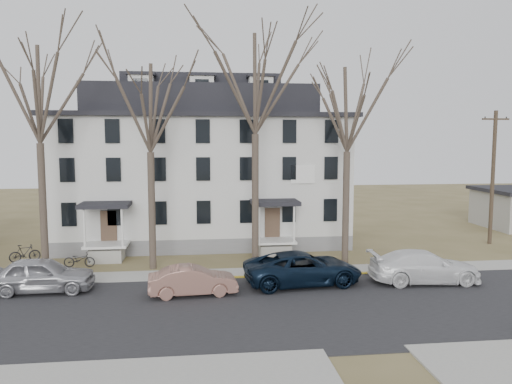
{
  "coord_description": "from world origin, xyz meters",
  "views": [
    {
      "loc": [
        -2.36,
        -19.12,
        7.5
      ],
      "look_at": [
        0.95,
        9.0,
        4.49
      ],
      "focal_mm": 35.0,
      "sensor_mm": 36.0,
      "label": 1
    }
  ],
  "objects": [
    {
      "name": "ground",
      "position": [
        0.0,
        0.0,
        0.0
      ],
      "size": [
        120.0,
        120.0,
        0.0
      ],
      "primitive_type": "plane",
      "color": "olive",
      "rests_on": "ground"
    },
    {
      "name": "main_road",
      "position": [
        0.0,
        2.0,
        0.0
      ],
      "size": [
        120.0,
        10.0,
        0.04
      ],
      "primitive_type": "cube",
      "color": "#27272A",
      "rests_on": "ground"
    },
    {
      "name": "far_sidewalk",
      "position": [
        0.0,
        8.0,
        0.0
      ],
      "size": [
        120.0,
        2.0,
        0.08
      ],
      "primitive_type": "cube",
      "color": "#A09F97",
      "rests_on": "ground"
    },
    {
      "name": "yellow_curb",
      "position": [
        5.0,
        7.1,
        0.0
      ],
      "size": [
        14.0,
        0.25,
        0.06
      ],
      "primitive_type": "cube",
      "color": "gold",
      "rests_on": "ground"
    },
    {
      "name": "boarding_house",
      "position": [
        -2.0,
        17.95,
        5.38
      ],
      "size": [
        20.8,
        12.36,
        12.05
      ],
      "color": "slate",
      "rests_on": "ground"
    },
    {
      "name": "tree_far_left",
      "position": [
        -11.0,
        9.8,
        10.34
      ],
      "size": [
        8.4,
        8.4,
        13.72
      ],
      "color": "#473B31",
      "rests_on": "ground"
    },
    {
      "name": "tree_mid_left",
      "position": [
        -5.0,
        9.8,
        9.6
      ],
      "size": [
        7.8,
        7.8,
        12.74
      ],
      "color": "#473B31",
      "rests_on": "ground"
    },
    {
      "name": "tree_center",
      "position": [
        1.0,
        9.8,
        11.08
      ],
      "size": [
        9.0,
        9.0,
        14.7
      ],
      "color": "#473B31",
      "rests_on": "ground"
    },
    {
      "name": "tree_mid_right",
      "position": [
        6.5,
        9.8,
        9.6
      ],
      "size": [
        7.8,
        7.8,
        12.74
      ],
      "color": "#473B31",
      "rests_on": "ground"
    },
    {
      "name": "utility_pole_far",
      "position": [
        18.5,
        14.0,
        4.9
      ],
      "size": [
        2.0,
        0.28,
        9.5
      ],
      "color": "#3D3023",
      "rests_on": "ground"
    },
    {
      "name": "car_silver",
      "position": [
        -10.0,
        5.74,
        0.85
      ],
      "size": [
        5.04,
        2.09,
        1.71
      ],
      "primitive_type": "imported",
      "rotation": [
        0.0,
        0.0,
        1.58
      ],
      "color": "#A7A7AC",
      "rests_on": "ground"
    },
    {
      "name": "car_tan",
      "position": [
        -2.65,
        4.42,
        0.7
      ],
      "size": [
        4.35,
        1.83,
        1.4
      ],
      "primitive_type": "imported",
      "rotation": [
        0.0,
        0.0,
        1.65
      ],
      "color": "#8C6053",
      "rests_on": "ground"
    },
    {
      "name": "car_navy",
      "position": [
        2.98,
        5.55,
        0.84
      ],
      "size": [
        6.31,
        3.4,
        1.68
      ],
      "primitive_type": "imported",
      "rotation": [
        0.0,
        0.0,
        1.67
      ],
      "color": "black",
      "rests_on": "ground"
    },
    {
      "name": "car_white",
      "position": [
        9.36,
        5.16,
        0.83
      ],
      "size": [
        5.84,
        2.65,
        1.66
      ],
      "primitive_type": "imported",
      "rotation": [
        0.0,
        0.0,
        1.51
      ],
      "color": "white",
      "rests_on": "ground"
    },
    {
      "name": "bicycle_left",
      "position": [
        -9.28,
        10.42,
        0.47
      ],
      "size": [
        1.8,
        0.68,
        0.94
      ],
      "primitive_type": "imported",
      "rotation": [
        0.0,
        0.0,
        1.54
      ],
      "color": "black",
      "rests_on": "ground"
    },
    {
      "name": "bicycle_right",
      "position": [
        -12.89,
        12.15,
        0.54
      ],
      "size": [
        1.84,
        1.18,
        1.07
      ],
      "primitive_type": "imported",
      "rotation": [
        0.0,
        0.0,
        1.99
      ],
      "color": "black",
      "rests_on": "ground"
    }
  ]
}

